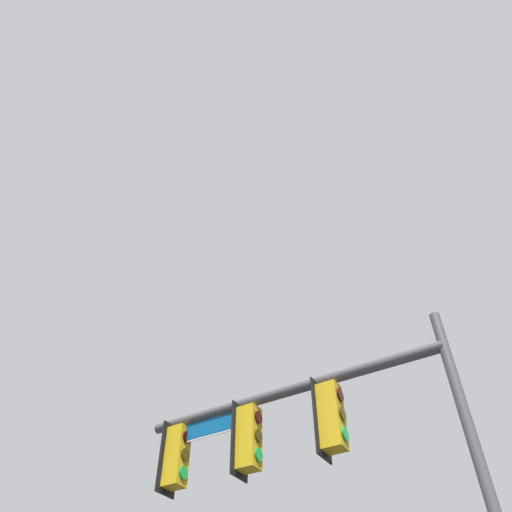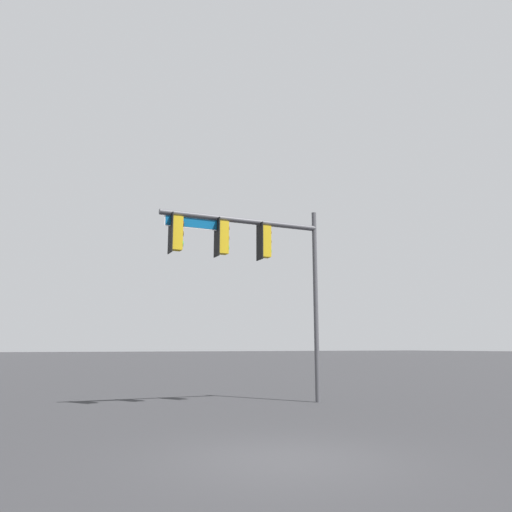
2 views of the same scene
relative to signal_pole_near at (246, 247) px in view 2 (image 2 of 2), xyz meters
name	(u,v)px [view 2 (image 2 of 2)]	position (x,y,z in m)	size (l,w,h in m)	color
ground_plane	(284,461)	(2.89, 7.33, -5.22)	(400.00, 400.00, 0.00)	#2D2D30
signal_pole_near	(246,247)	(0.00, 0.00, 0.00)	(5.81, 0.71, 6.75)	#47474C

